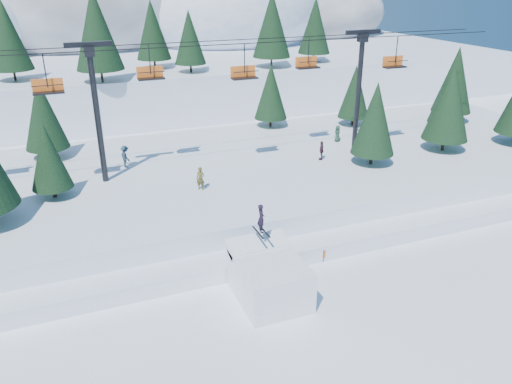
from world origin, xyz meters
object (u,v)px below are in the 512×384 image
object	(u,v)px
chairlift	(227,82)
banner_far	(408,225)
banner_near	(342,250)
jump_kicker	(269,277)

from	to	relation	value
chairlift	banner_far	size ratio (longest dim) A/B	16.57
banner_near	jump_kicker	bearing A→B (deg)	-159.11
jump_kicker	banner_far	world-z (taller)	jump_kicker
jump_kicker	banner_far	bearing A→B (deg)	16.64
jump_kicker	banner_near	bearing A→B (deg)	20.89
banner_near	chairlift	bearing A→B (deg)	104.37
jump_kicker	banner_near	world-z (taller)	jump_kicker
banner_near	banner_far	size ratio (longest dim) A/B	1.03
jump_kicker	banner_far	size ratio (longest dim) A/B	1.87
chairlift	banner_far	distance (m)	17.38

